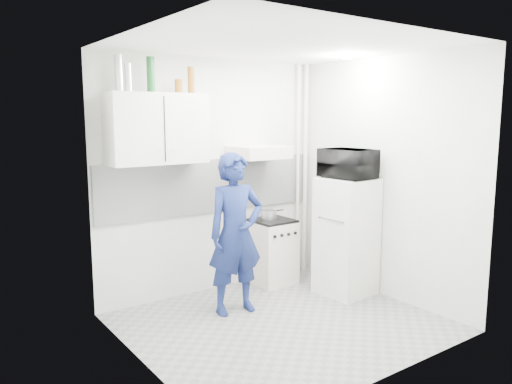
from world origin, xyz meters
TOP-DOWN VIEW (x-y plane):
  - floor at (0.00, 0.00)m, footprint 2.80×2.80m
  - ceiling at (0.00, 0.00)m, footprint 2.80×2.80m
  - wall_back at (0.00, 1.25)m, footprint 2.80×0.00m
  - wall_left at (-1.40, 0.00)m, footprint 0.00×2.60m
  - wall_right at (1.40, 0.00)m, footprint 0.00×2.60m
  - person at (-0.19, 0.51)m, footprint 0.64×0.46m
  - stove at (0.65, 1.00)m, footprint 0.46×0.46m
  - fridge at (1.10, 0.24)m, footprint 0.57×0.57m
  - stove_top at (0.65, 1.00)m, footprint 0.45×0.45m
  - saucepan at (0.64, 1.05)m, footprint 0.19×0.19m
  - microwave at (1.10, 0.24)m, footprint 0.59×0.42m
  - bottle_a at (-1.12, 1.07)m, footprint 0.08×0.08m
  - bottle_b at (-1.03, 1.07)m, footprint 0.07×0.07m
  - bottle_d at (-0.80, 1.07)m, footprint 0.08×0.08m
  - canister_b at (-0.50, 1.07)m, footprint 0.07×0.07m
  - bottle_e at (-0.36, 1.07)m, footprint 0.07×0.07m
  - upper_cabinet at (-0.75, 1.07)m, footprint 1.00×0.35m
  - range_hood at (0.45, 1.00)m, footprint 0.60×0.50m
  - backsplash at (0.00, 1.24)m, footprint 2.74×0.03m
  - pipe_a at (1.30, 1.17)m, footprint 0.05×0.05m
  - pipe_b at (1.18, 1.17)m, footprint 0.04×0.04m
  - ceiling_spot_fixture at (1.00, 0.20)m, footprint 0.10×0.10m

SIDE VIEW (x-z plane):
  - floor at x=0.00m, z-range 0.00..0.00m
  - stove at x=0.65m, z-range 0.00..0.74m
  - fridge at x=1.10m, z-range 0.00..1.30m
  - stove_top at x=0.65m, z-range 0.74..0.77m
  - person at x=-0.19m, z-range 0.00..1.62m
  - saucepan at x=0.64m, z-range 0.77..0.88m
  - backsplash at x=0.00m, z-range 0.90..1.50m
  - wall_left at x=-1.40m, z-range 0.00..2.60m
  - wall_right at x=1.40m, z-range 0.00..2.60m
  - pipe_a at x=1.30m, z-range 0.00..2.60m
  - pipe_b at x=1.18m, z-range 0.00..2.60m
  - wall_back at x=0.00m, z-range -0.10..2.70m
  - microwave at x=1.10m, z-range 1.30..1.62m
  - range_hood at x=0.45m, z-range 1.50..1.64m
  - upper_cabinet at x=-0.75m, z-range 1.50..2.20m
  - canister_b at x=-0.50m, z-range 2.20..2.34m
  - bottle_b at x=-1.03m, z-range 2.20..2.47m
  - bottle_e at x=-0.36m, z-range 2.20..2.47m
  - bottle_a at x=-1.12m, z-range 2.20..2.54m
  - bottle_d at x=-0.80m, z-range 2.20..2.54m
  - ceiling_spot_fixture at x=1.00m, z-range 2.56..2.58m
  - ceiling at x=0.00m, z-range 2.60..2.60m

